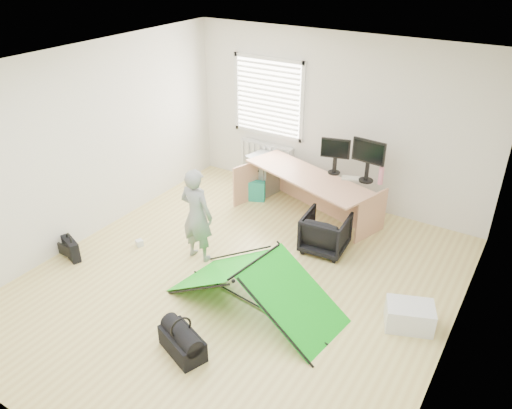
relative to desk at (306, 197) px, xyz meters
The scene contains 18 objects.
ground 1.97m from the desk, 88.60° to the right, with size 5.50×5.50×0.00m, color #D7C172.
back_wall 1.28m from the desk, 86.65° to the left, with size 5.00×0.02×2.70m, color silver.
window 1.83m from the desk, 146.28° to the left, with size 1.20×0.06×1.20m, color silver.
radiator 1.37m from the desk, 147.67° to the left, with size 1.00×0.12×0.60m, color silver.
desk is the anchor object (origin of this frame).
filing_cabinet 1.13m from the desk, 155.14° to the left, with size 0.43×0.57×0.67m, color gray.
monitor_left 0.70m from the desk, 43.89° to the left, with size 0.43×0.09×0.41m, color black.
monitor_right 1.05m from the desk, 19.23° to the left, with size 0.50×0.11×0.47m, color black.
keyboard 0.80m from the desk, 21.48° to the left, with size 0.41×0.14×0.02m, color beige.
thermos 1.17m from the desk, 16.36° to the left, with size 0.07×0.07×0.26m, color #CF748B.
office_chair 0.93m from the desk, 46.56° to the right, with size 0.59×0.61×0.56m, color black.
person 1.92m from the desk, 112.98° to the right, with size 0.48×0.32×1.32m, color gray.
kite 2.26m from the desk, 78.50° to the right, with size 2.07×0.90×0.64m, color #10B219, non-canonical shape.
storage_crate 2.66m from the desk, 37.07° to the right, with size 0.52×0.36×0.29m, color silver.
tote_bag 0.98m from the desk, behind, with size 0.29×0.13×0.35m, color #1F9175.
laptop_bag 3.49m from the desk, 129.49° to the right, with size 0.38×0.11×0.29m, color black.
white_box 2.59m from the desk, 129.56° to the right, with size 0.09×0.09×0.09m, color silver.
duffel_bag 3.28m from the desk, 86.38° to the right, with size 0.56×0.28×0.24m, color black.
Camera 1 is at (2.89, -4.23, 3.91)m, focal length 35.00 mm.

